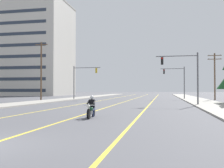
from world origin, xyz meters
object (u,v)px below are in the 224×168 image
motorcycle_with_rider (91,109)px  utility_pole_left_near (41,70)px  traffic_signal_near_left (82,77)px  apartment_building_far_left_block (25,50)px  traffic_signal_near_right (185,71)px  utility_pole_right_far (215,74)px  traffic_signal_mid_right (177,78)px

motorcycle_with_rider → utility_pole_left_near: bearing=122.8°
traffic_signal_near_left → utility_pole_left_near: bearing=-139.1°
utility_pole_left_near → apartment_building_far_left_block: apartment_building_far_left_block is taller
traffic_signal_near_right → apartment_building_far_left_block: 67.43m
traffic_signal_near_left → utility_pole_right_far: (23.64, 3.26, 0.44)m
traffic_signal_near_left → utility_pole_left_near: size_ratio=0.63×
utility_pole_left_near → utility_pole_right_far: bearing=15.5°
traffic_signal_near_right → utility_pole_right_far: 18.28m
utility_pole_right_far → apartment_building_far_left_block: 62.32m
traffic_signal_mid_right → motorcycle_with_rider: bearing=-102.1°
traffic_signal_near_right → apartment_building_far_left_block: (-47.38, 46.70, 11.00)m
traffic_signal_mid_right → apartment_building_far_left_block: (-47.48, 27.62, 11.02)m
motorcycle_with_rider → traffic_signal_near_right: (7.25, 15.08, 3.51)m
traffic_signal_near_left → apartment_building_far_left_block: apartment_building_far_left_block is taller
motorcycle_with_rider → traffic_signal_near_left: traffic_signal_near_left is taller
utility_pole_right_far → utility_pole_left_near: bearing=-164.5°
motorcycle_with_rider → apartment_building_far_left_block: size_ratio=0.07×
traffic_signal_near_right → utility_pole_left_near: 24.51m
traffic_signal_near_right → utility_pole_right_far: size_ratio=0.74×
utility_pole_left_near → apartment_building_far_left_block: 46.09m
traffic_signal_near_left → traffic_signal_mid_right: 18.07m
utility_pole_right_far → traffic_signal_near_left: bearing=-172.1°
traffic_signal_near_right → traffic_signal_mid_right: (0.10, 19.08, -0.02)m
traffic_signal_near_right → utility_pole_right_far: utility_pole_right_far is taller
traffic_signal_mid_right → traffic_signal_near_left: bearing=-163.2°
traffic_signal_near_left → utility_pole_right_far: utility_pole_right_far is taller
traffic_signal_near_right → traffic_signal_near_left: 22.08m
motorcycle_with_rider → traffic_signal_near_right: size_ratio=0.35×
traffic_signal_near_right → apartment_building_far_left_block: apartment_building_far_left_block is taller
motorcycle_with_rider → apartment_building_far_left_block: apartment_building_far_left_block is taller
traffic_signal_mid_right → apartment_building_far_left_block: apartment_building_far_left_block is taller
motorcycle_with_rider → traffic_signal_near_left: size_ratio=0.35×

